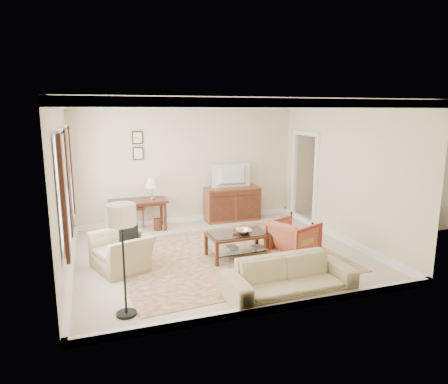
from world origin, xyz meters
TOP-DOWN VIEW (x-y plane):
  - room_shell at (0.00, 0.00)m, footprint 5.51×5.01m
  - annex_bedroom at (4.49, 1.15)m, footprint 3.00×2.70m
  - window_front at (-2.70, -0.70)m, footprint 0.12×1.56m
  - window_rear at (-2.70, 0.90)m, footprint 0.12×1.56m
  - doorway at (2.71, 1.50)m, footprint 0.10×1.12m
  - rug at (0.07, -0.18)m, footprint 4.32×3.79m
  - writing_desk at (-1.30, 2.07)m, footprint 1.31×0.66m
  - desk_chair at (-1.36, 2.42)m, footprint 0.53×0.53m
  - desk_lamp at (-0.96, 2.07)m, footprint 0.32×0.32m
  - framed_prints at (-1.20, 2.47)m, footprint 0.25×0.04m
  - sideboard at (1.07, 2.20)m, footprint 1.38×0.53m
  - tv at (1.07, 2.18)m, footprint 0.96×0.55m
  - coffee_table at (0.27, -0.32)m, footprint 1.16×0.71m
  - fruit_bowl at (0.36, -0.39)m, footprint 0.42×0.42m
  - book_a at (0.06, -0.27)m, footprint 0.28×0.07m
  - book_b at (0.55, -0.40)m, footprint 0.28×0.03m
  - striped_armchair at (1.25, -0.67)m, footprint 0.97×1.00m
  - club_armchair at (-1.85, -0.20)m, footprint 0.95×1.15m
  - backpack at (-1.73, -0.17)m, footprint 0.23×0.32m
  - sofa at (0.43, -2.08)m, footprint 1.96×0.62m
  - floor_lamp at (-1.95, -1.90)m, footprint 0.38×0.38m

SIDE VIEW (x-z plane):
  - rug at x=0.07m, z-range 0.00..0.01m
  - book_b at x=0.55m, z-range -0.01..0.37m
  - book_a at x=0.06m, z-range 0.00..0.38m
  - annex_bedroom at x=4.49m, z-range -1.11..1.79m
  - coffee_table at x=0.27m, z-range 0.13..0.61m
  - sofa at x=0.43m, z-range 0.00..0.76m
  - striped_armchair at x=1.25m, z-range 0.00..0.80m
  - sideboard at x=1.07m, z-range 0.00..0.85m
  - club_armchair at x=-1.85m, z-range 0.00..0.86m
  - desk_chair at x=-1.36m, z-range 0.00..1.05m
  - fruit_bowl at x=0.36m, z-range 0.48..0.59m
  - writing_desk at x=-1.30m, z-range 0.25..0.96m
  - backpack at x=-1.73m, z-range 0.47..0.87m
  - desk_lamp at x=-0.96m, z-range 0.72..1.22m
  - doorway at x=2.71m, z-range -0.05..2.20m
  - floor_lamp at x=-1.95m, z-range 0.52..2.08m
  - tv at x=1.07m, z-range 1.26..1.39m
  - window_front at x=-2.70m, z-range 0.65..2.45m
  - window_rear at x=-2.70m, z-range 0.65..2.45m
  - framed_prints at x=-1.20m, z-range 1.60..2.28m
  - room_shell at x=0.00m, z-range 1.02..3.93m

